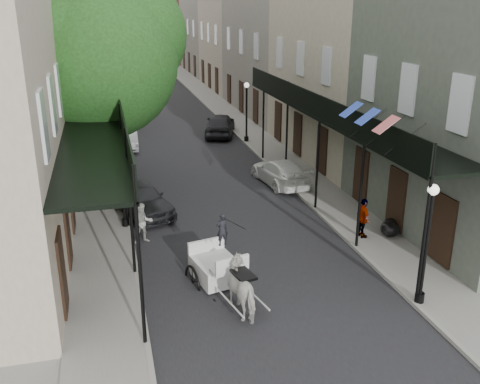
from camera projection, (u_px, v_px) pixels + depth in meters
ground at (268, 289)px, 16.86m from camera, size 140.00×140.00×0.00m
road at (178, 139)px, 35.10m from camera, size 8.00×90.00×0.01m
sidewalk_left at (100, 143)px, 33.92m from camera, size 2.20×90.00×0.12m
sidewalk_right at (252, 134)px, 36.25m from camera, size 2.20×90.00×0.12m
building_row_left at (44, 47)px, 40.45m from camera, size 5.00×80.00×10.50m
building_row_right at (262, 43)px, 44.45m from camera, size 5.00×80.00×10.50m
gallery_left at (99, 125)px, 20.75m from camera, size 2.20×18.05×4.88m
gallery_right at (328, 113)px, 22.97m from camera, size 2.20×18.05×4.88m
tree_near at (108, 53)px, 22.98m from camera, size 7.31×6.80×9.63m
tree_far at (104, 44)px, 35.96m from camera, size 6.45×6.00×8.61m
lamppost_right_near at (426, 243)px, 15.30m from camera, size 0.32×0.32×3.71m
lamppost_left at (122, 180)px, 20.69m from camera, size 0.32×0.32×3.71m
lamppost_right_far at (247, 111)px, 33.54m from camera, size 0.32×0.32×3.71m
horse at (245, 288)px, 15.46m from camera, size 1.19×1.93×1.52m
carriage at (211, 249)px, 17.37m from camera, size 1.84×2.46×2.54m
pedestrian_walking at (143, 223)px, 19.89m from camera, size 0.87×0.74×1.56m
pedestrian_sidewalk_left at (86, 124)px, 35.39m from camera, size 1.16×1.04×1.56m
pedestrian_sidewalk_right at (363, 218)px, 20.06m from camera, size 0.39×0.91×1.54m
car_left_near at (140, 198)px, 22.62m from camera, size 3.03×4.43×1.40m
car_left_mid at (125, 137)px, 32.92m from camera, size 1.58×4.23×1.38m
car_left_far at (117, 109)px, 41.40m from camera, size 2.97×5.00×1.30m
car_right_near at (280, 172)px, 26.37m from camera, size 2.22×4.40×1.22m
car_right_far at (220, 124)px, 35.85m from camera, size 3.04×4.80×1.52m
trash_bags at (390, 227)px, 20.46m from camera, size 0.98×1.13×0.62m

